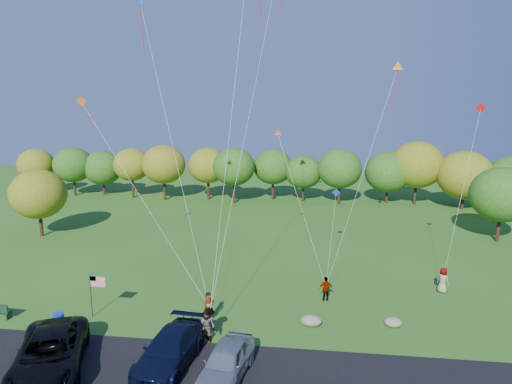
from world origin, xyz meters
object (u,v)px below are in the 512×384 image
minivan_navy (170,350)px  flyer_a (209,307)px  flyer_d (326,289)px  flyer_e (443,280)px  trash_barrel (59,321)px  minivan_dark (50,353)px  flyer_c (209,324)px  flyer_b (207,326)px  minivan_silver (226,362)px

minivan_navy → flyer_a: 5.16m
minivan_navy → flyer_a: bearing=85.5°
flyer_a → flyer_d: flyer_a is taller
flyer_e → trash_barrel: (-24.47, -8.62, -0.45)m
minivan_dark → trash_barrel: bearing=94.3°
flyer_c → flyer_d: flyer_c is taller
minivan_dark → flyer_e: size_ratio=3.72×
minivan_dark → flyer_b: size_ratio=3.69×
minivan_dark → minivan_silver: minivan_dark is taller
flyer_a → trash_barrel: size_ratio=1.98×
minivan_navy → flyer_e: flyer_e is taller
minivan_silver → flyer_a: flyer_a is taller
minivan_dark → flyer_b: bearing=7.2°
minivan_silver → flyer_d: (5.08, 9.87, -0.03)m
minivan_dark → flyer_e: 25.84m
minivan_dark → minivan_navy: size_ratio=1.21×
flyer_a → flyer_b: flyer_a is taller
minivan_silver → flyer_a: 6.22m
minivan_navy → flyer_b: 2.96m
trash_barrel → minivan_dark: bearing=-64.0°
minivan_navy → trash_barrel: size_ratio=5.97×
minivan_silver → trash_barrel: minivan_silver is taller
minivan_silver → flyer_b: (-1.75, 3.36, 0.05)m
minivan_silver → flyer_c: 4.04m
minivan_navy → flyer_b: flyer_b is taller
flyer_b → trash_barrel: bearing=-167.2°
minivan_navy → flyer_c: 3.24m
flyer_b → flyer_e: 17.66m
minivan_dark → minivan_navy: bearing=-8.8°
flyer_e → flyer_b: bearing=74.2°
minivan_navy → flyer_c: (1.40, 2.93, 0.05)m
flyer_d → flyer_e: bearing=-171.4°
flyer_d → flyer_e: (8.37, 2.47, 0.07)m
minivan_navy → flyer_d: (8.19, 9.14, -0.04)m
minivan_dark → flyer_d: 17.48m
flyer_e → flyer_a: bearing=66.2°
trash_barrel → minivan_silver: bearing=-18.6°
flyer_d → flyer_b: bearing=35.8°
minivan_dark → flyer_c: 8.37m
flyer_c → trash_barrel: bearing=43.5°
flyer_b → flyer_c: 0.30m
flyer_a → flyer_e: flyer_a is taller
flyer_d → minivan_silver: bearing=54.9°
flyer_a → minivan_navy: bearing=-143.6°
minivan_silver → trash_barrel: bearing=169.4°
flyer_c → trash_barrel: flyer_c is taller
flyer_d → flyer_c: bearing=34.6°
flyer_c → flyer_d: 9.21m
minivan_silver → flyer_d: minivan_silver is taller
minivan_dark → flyer_a: minivan_dark is taller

